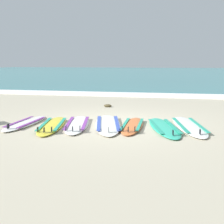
% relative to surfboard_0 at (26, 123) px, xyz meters
% --- Properties ---
extents(ground_plane, '(80.00, 80.00, 0.00)m').
position_rel_surfboard_0_xyz_m(ground_plane, '(2.14, 0.55, -0.04)').
color(ground_plane, '#B7AD93').
extents(sea, '(80.00, 60.00, 0.10)m').
position_rel_surfboard_0_xyz_m(sea, '(2.14, 36.54, 0.01)').
color(sea, teal).
rests_on(sea, ground).
extents(wave_foam_strip, '(80.00, 1.08, 0.11)m').
position_rel_surfboard_0_xyz_m(wave_foam_strip, '(2.14, 7.09, 0.02)').
color(wave_foam_strip, white).
rests_on(wave_foam_strip, ground).
extents(surfboard_0, '(0.57, 2.08, 0.18)m').
position_rel_surfboard_0_xyz_m(surfboard_0, '(0.00, 0.00, 0.00)').
color(surfboard_0, white).
rests_on(surfboard_0, ground).
extents(surfboard_1, '(1.02, 2.34, 0.18)m').
position_rel_surfboard_0_xyz_m(surfboard_1, '(0.79, -0.12, 0.00)').
color(surfboard_1, yellow).
rests_on(surfboard_1, ground).
extents(surfboard_2, '(1.06, 2.40, 0.18)m').
position_rel_surfboard_0_xyz_m(surfboard_2, '(1.36, 0.15, 0.00)').
color(surfboard_2, white).
rests_on(surfboard_2, ground).
extents(surfboard_3, '(1.23, 2.67, 0.18)m').
position_rel_surfboard_0_xyz_m(surfboard_3, '(2.15, 0.31, -0.00)').
color(surfboard_3, silver).
rests_on(surfboard_3, ground).
extents(surfboard_4, '(0.57, 2.12, 0.18)m').
position_rel_surfboard_0_xyz_m(surfboard_4, '(2.78, 0.28, 0.00)').
color(surfboard_4, orange).
rests_on(surfboard_4, ground).
extents(surfboard_5, '(1.14, 2.44, 0.18)m').
position_rel_surfboard_0_xyz_m(surfboard_5, '(3.57, 0.23, -0.00)').
color(surfboard_5, '#2DB793').
rests_on(surfboard_5, ground).
extents(surfboard_6, '(1.08, 2.58, 0.18)m').
position_rel_surfboard_0_xyz_m(surfboard_6, '(4.19, 0.50, -0.00)').
color(surfboard_6, white).
rests_on(surfboard_6, ground).
extents(seaweed_clump_near_shoreline, '(0.28, 0.23, 0.10)m').
position_rel_surfboard_0_xyz_m(seaweed_clump_near_shoreline, '(1.46, 3.39, 0.01)').
color(seaweed_clump_near_shoreline, '#4C4228').
rests_on(seaweed_clump_near_shoreline, ground).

